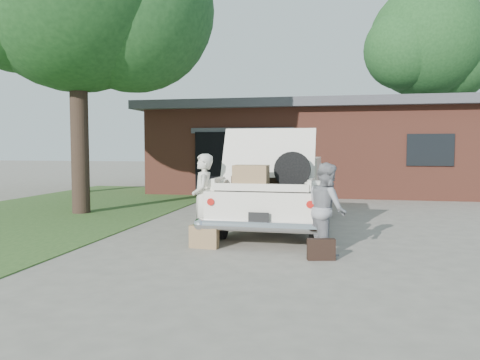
# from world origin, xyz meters

# --- Properties ---
(ground) EXTENTS (90.00, 90.00, 0.00)m
(ground) POSITION_xyz_m (0.00, 0.00, 0.00)
(ground) COLOR gray
(ground) RESTS_ON ground
(grass_strip) EXTENTS (6.00, 16.00, 0.02)m
(grass_strip) POSITION_xyz_m (-5.50, 3.00, 0.01)
(grass_strip) COLOR #2D4C1E
(grass_strip) RESTS_ON ground
(house) EXTENTS (12.80, 7.80, 3.30)m
(house) POSITION_xyz_m (0.98, 11.47, 1.67)
(house) COLOR brown
(house) RESTS_ON ground
(tree_right) EXTENTS (6.03, 5.25, 9.23)m
(tree_right) POSITION_xyz_m (5.74, 15.93, 6.32)
(tree_right) COLOR #38281E
(tree_right) RESTS_ON ground
(sedan) EXTENTS (2.04, 5.13, 2.03)m
(sedan) POSITION_xyz_m (0.47, 2.40, 0.75)
(sedan) COLOR silver
(sedan) RESTS_ON ground
(woman_left) EXTENTS (0.52, 0.65, 1.57)m
(woman_left) POSITION_xyz_m (-0.61, 0.33, 0.78)
(woman_left) COLOR beige
(woman_left) RESTS_ON ground
(woman_right) EXTENTS (0.77, 0.86, 1.45)m
(woman_right) POSITION_xyz_m (1.54, -0.11, 0.72)
(woman_right) COLOR gray
(woman_right) RESTS_ON ground
(suitcase_left) EXTENTS (0.50, 0.19, 0.38)m
(suitcase_left) POSITION_xyz_m (-0.47, -0.07, 0.19)
(suitcase_left) COLOR #91724A
(suitcase_left) RESTS_ON ground
(suitcase_right) EXTENTS (0.43, 0.22, 0.32)m
(suitcase_right) POSITION_xyz_m (1.47, -0.51, 0.16)
(suitcase_right) COLOR black
(suitcase_right) RESTS_ON ground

